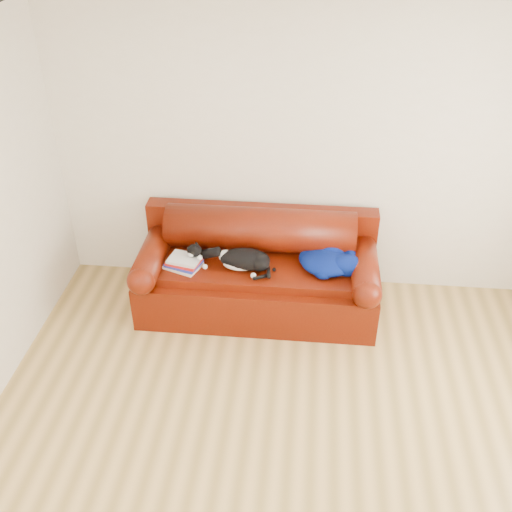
{
  "coord_description": "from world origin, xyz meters",
  "views": [
    {
      "loc": [
        0.04,
        -2.84,
        3.46
      ],
      "look_at": [
        -0.37,
        1.35,
        0.66
      ],
      "focal_mm": 42.0,
      "sensor_mm": 36.0,
      "label": 1
    }
  ],
  "objects": [
    {
      "name": "book_stack",
      "position": [
        -1.0,
        1.35,
        0.55
      ],
      "size": [
        0.35,
        0.31,
        0.1
      ],
      "rotation": [
        0.0,
        0.0,
        -0.29
      ],
      "color": "beige",
      "rests_on": "sofa_base"
    },
    {
      "name": "ground",
      "position": [
        0.0,
        0.0,
        0.0
      ],
      "size": [
        4.5,
        4.5,
        0.0
      ],
      "primitive_type": "plane",
      "color": "olive",
      "rests_on": "ground"
    },
    {
      "name": "sofa_base",
      "position": [
        -0.37,
        1.49,
        0.24
      ],
      "size": [
        2.1,
        0.9,
        0.5
      ],
      "color": "#370702",
      "rests_on": "ground"
    },
    {
      "name": "blanket",
      "position": [
        0.25,
        1.46,
        0.57
      ],
      "size": [
        0.57,
        0.45,
        0.17
      ],
      "rotation": [
        0.0,
        0.0,
        0.07
      ],
      "color": "#021048",
      "rests_on": "sofa_base"
    },
    {
      "name": "sofa_back",
      "position": [
        -0.37,
        1.74,
        0.54
      ],
      "size": [
        2.1,
        1.01,
        0.88
      ],
      "color": "#370702",
      "rests_on": "ground"
    },
    {
      "name": "cat",
      "position": [
        -0.48,
        1.39,
        0.59
      ],
      "size": [
        0.59,
        0.36,
        0.23
      ],
      "rotation": [
        0.0,
        0.0,
        -0.31
      ],
      "color": "black",
      "rests_on": "sofa_base"
    },
    {
      "name": "room_shell",
      "position": [
        0.12,
        0.02,
        1.67
      ],
      "size": [
        4.52,
        4.02,
        2.61
      ],
      "color": "beige",
      "rests_on": "ground"
    }
  ]
}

